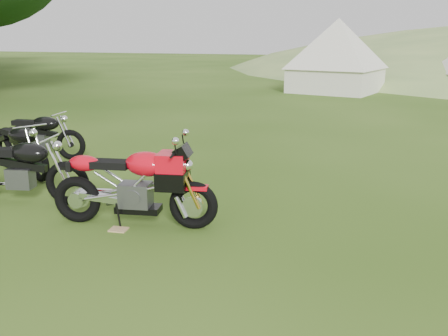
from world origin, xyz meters
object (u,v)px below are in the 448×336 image
(vintage_moto_b, at_px, (18,168))
(vintage_moto_d, at_px, (38,134))
(vintage_moto_c, at_px, (20,147))
(plywood_board, at_px, (119,229))
(sport_motorcycle, at_px, (133,179))
(tent_left, at_px, (337,58))

(vintage_moto_b, bearing_deg, vintage_moto_d, 110.19)
(vintage_moto_b, distance_m, vintage_moto_c, 1.70)
(plywood_board, height_order, vintage_moto_b, vintage_moto_b)
(sport_motorcycle, relative_size, vintage_moto_d, 1.09)
(sport_motorcycle, distance_m, vintage_moto_b, 2.04)
(sport_motorcycle, height_order, vintage_moto_d, sport_motorcycle)
(plywood_board, bearing_deg, vintage_moto_d, 140.91)
(plywood_board, relative_size, vintage_moto_b, 0.11)
(tent_left, bearing_deg, plywood_board, -78.82)
(sport_motorcycle, bearing_deg, tent_left, 77.72)
(sport_motorcycle, bearing_deg, vintage_moto_d, 133.38)
(plywood_board, bearing_deg, sport_motorcycle, 63.92)
(sport_motorcycle, bearing_deg, plywood_board, -126.87)
(sport_motorcycle, xyz_separation_m, plywood_board, (-0.11, -0.23, -0.62))
(vintage_moto_c, height_order, tent_left, tent_left)
(sport_motorcycle, bearing_deg, vintage_moto_b, 162.85)
(vintage_moto_c, bearing_deg, plywood_board, -5.30)
(sport_motorcycle, height_order, tent_left, tent_left)
(vintage_moto_b, relative_size, vintage_moto_d, 1.07)
(vintage_moto_d, bearing_deg, vintage_moto_b, -65.05)
(vintage_moto_c, xyz_separation_m, vintage_moto_d, (-0.48, 1.07, -0.00))
(vintage_moto_c, bearing_deg, vintage_moto_b, -24.75)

